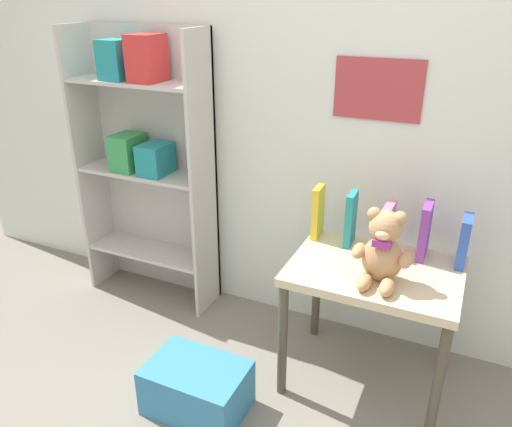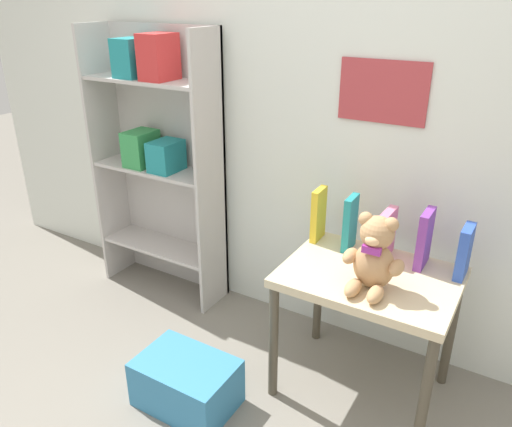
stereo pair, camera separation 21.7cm
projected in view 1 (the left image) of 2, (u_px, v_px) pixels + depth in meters
name	position (u px, v px, depth m)	size (l,w,h in m)	color
wall_back	(342.00, 79.00, 2.19)	(4.80, 0.07, 2.50)	silver
bookshelf_side	(147.00, 151.00, 2.62)	(0.74, 0.25, 1.46)	#BCB7B2
display_table	(374.00, 284.00, 2.05)	(0.68, 0.51, 0.58)	beige
teddy_bear	(383.00, 250.00, 1.87)	(0.23, 0.21, 0.30)	tan
book_standing_yellow	(318.00, 212.00, 2.23)	(0.03, 0.11, 0.24)	gold
book_standing_teal	(351.00, 219.00, 2.16)	(0.03, 0.11, 0.24)	teal
book_standing_pink	(387.00, 228.00, 2.12)	(0.04, 0.15, 0.20)	#D17093
book_standing_purple	(425.00, 231.00, 2.05)	(0.03, 0.14, 0.24)	purple
book_standing_blue	(464.00, 242.00, 2.00)	(0.04, 0.13, 0.21)	#2D51B7
storage_bin	(197.00, 388.00, 2.06)	(0.40, 0.28, 0.21)	teal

